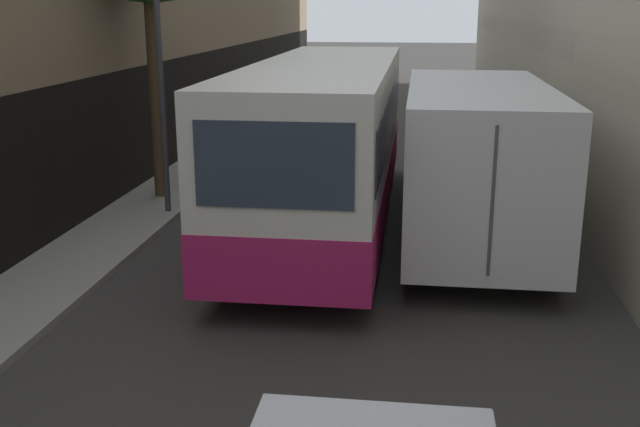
# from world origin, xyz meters

# --- Properties ---
(ground_plane) EXTENTS (150.00, 150.00, 0.00)m
(ground_plane) POSITION_xyz_m (0.00, 15.00, 0.00)
(ground_plane) COLOR #33302D
(sidewalk_left) EXTENTS (1.63, 60.00, 0.13)m
(sidewalk_left) POSITION_xyz_m (-4.41, 15.00, 0.06)
(sidewalk_left) COLOR gray
(sidewalk_left) RESTS_ON ground_plane
(building_left_shopfront) EXTENTS (2.40, 60.00, 7.05)m
(building_left_shopfront) POSITION_xyz_m (-6.32, 15.00, 3.20)
(building_left_shopfront) COLOR #847056
(building_left_shopfront) RESTS_ON ground_plane
(bus) EXTENTS (2.49, 10.30, 3.16)m
(bus) POSITION_xyz_m (-0.60, 16.23, 1.67)
(bus) COLOR silver
(bus) RESTS_ON ground_plane
(box_truck) EXTENTS (2.38, 8.79, 2.86)m
(box_truck) POSITION_xyz_m (2.17, 16.30, 1.57)
(box_truck) COLOR silver
(box_truck) RESTS_ON ground_plane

